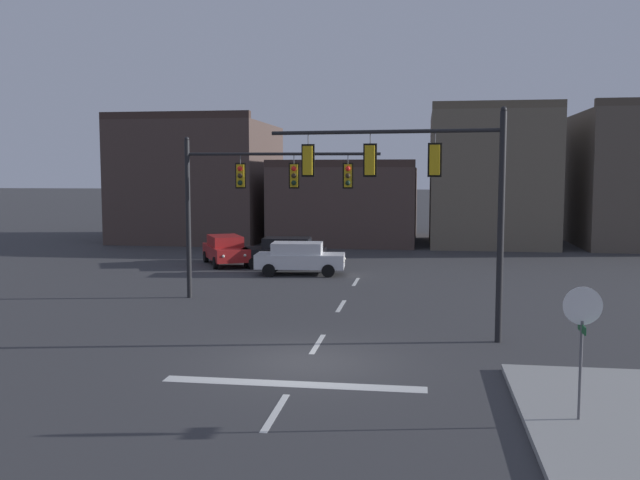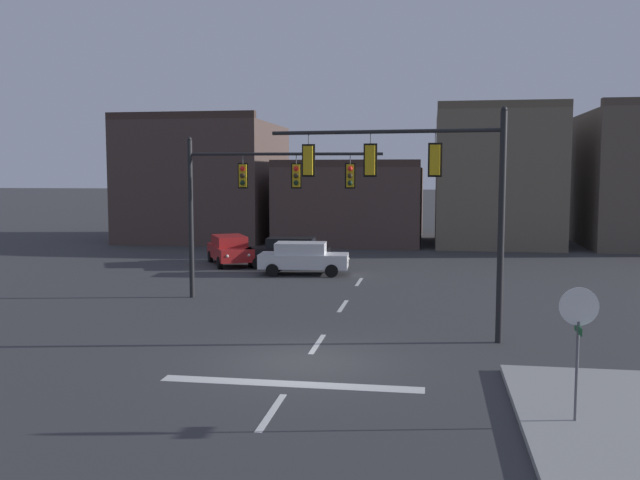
{
  "view_description": "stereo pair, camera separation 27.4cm",
  "coord_description": "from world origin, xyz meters",
  "views": [
    {
      "loc": [
        3.02,
        -18.08,
        5.05
      ],
      "look_at": [
        -0.02,
        2.59,
        3.05
      ],
      "focal_mm": 39.17,
      "sensor_mm": 36.0,
      "label": 1
    },
    {
      "loc": [
        3.29,
        -18.03,
        5.05
      ],
      "look_at": [
        -0.02,
        2.59,
        3.05
      ],
      "focal_mm": 39.17,
      "sensor_mm": 36.0,
      "label": 2
    }
  ],
  "objects": [
    {
      "name": "car_lot_farside",
      "position": [
        -4.25,
        18.43,
        0.86
      ],
      "size": [
        4.52,
        2.07,
        1.61
      ],
      "color": "black",
      "rests_on": "ground"
    },
    {
      "name": "car_lot_nearside",
      "position": [
        -3.02,
        15.94,
        0.86
      ],
      "size": [
        4.56,
        2.17,
        1.61
      ],
      "color": "silver",
      "rests_on": "ground"
    },
    {
      "name": "building_row",
      "position": [
        2.09,
        33.39,
        4.15
      ],
      "size": [
        43.25,
        13.23,
        9.71
      ],
      "color": "#473833",
      "rests_on": "ground"
    },
    {
      "name": "lane_centreline",
      "position": [
        0.0,
        2.0,
        0.0
      ],
      "size": [
        0.16,
        26.4,
        0.01
      ],
      "color": "silver",
      "rests_on": "ground"
    },
    {
      "name": "car_lot_middle",
      "position": [
        -7.71,
        19.03,
        0.86
      ],
      "size": [
        3.63,
        4.73,
        1.61
      ],
      "color": "#A81E1E",
      "rests_on": "ground"
    },
    {
      "name": "signal_mast_far_side",
      "position": [
        -3.76,
        9.14,
        4.44
      ],
      "size": [
        7.78,
        0.91,
        6.5
      ],
      "color": "black",
      "rests_on": "ground"
    },
    {
      "name": "ground_plane",
      "position": [
        0.0,
        0.0,
        0.0
      ],
      "size": [
        400.0,
        400.0,
        0.0
      ],
      "primitive_type": "plane",
      "color": "#353538"
    },
    {
      "name": "stop_bar_paint",
      "position": [
        0.0,
        -2.0,
        0.0
      ],
      "size": [
        6.4,
        0.5,
        0.01
      ],
      "primitive_type": "cube",
      "color": "silver",
      "rests_on": "ground"
    },
    {
      "name": "signal_mast_near_side",
      "position": [
        3.07,
        3.25,
        4.78
      ],
      "size": [
        7.13,
        0.88,
        6.99
      ],
      "color": "black",
      "rests_on": "ground"
    },
    {
      "name": "stop_sign",
      "position": [
        6.17,
        -3.92,
        2.14
      ],
      "size": [
        0.76,
        0.64,
        2.83
      ],
      "color": "#56565B",
      "rests_on": "ground"
    }
  ]
}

